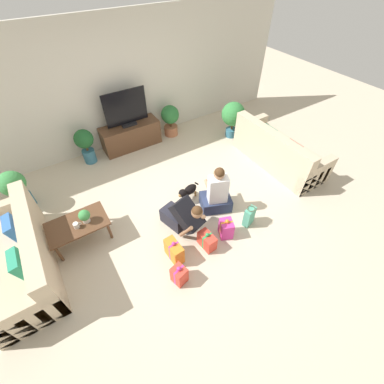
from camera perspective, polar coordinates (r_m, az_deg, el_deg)
The scene contains 21 objects.
ground_plane at distance 4.60m, azimuth -2.63°, elevation -4.41°, with size 16.00×16.00×0.00m, color beige.
wall_back at distance 5.86m, azimuth -17.24°, elevation 21.42°, with size 8.40×0.06×2.60m.
sofa_left at distance 4.43m, azimuth -33.69°, elevation -11.94°, with size 0.82×1.98×0.83m.
sofa_right at distance 5.70m, azimuth 18.52°, elevation 8.53°, with size 0.82×1.98×0.83m.
coffee_table at distance 4.33m, azimuth -24.05°, elevation -6.80°, with size 0.89×0.55×0.41m.
tv_console at distance 6.10m, azimuth -13.40°, elevation 12.10°, with size 1.29×0.46×0.55m.
tv at distance 5.79m, azimuth -14.46°, elevation 17.20°, with size 0.92×0.20×0.76m.
potted_plant_corner_left at distance 5.29m, azimuth -34.60°, elevation 0.59°, with size 0.42×0.42×0.79m.
potted_plant_back_left at distance 5.79m, azimuth -22.65°, elevation 9.95°, with size 0.38×0.38×0.76m.
potted_plant_back_right at distance 6.30m, azimuth -4.86°, elevation 15.98°, with size 0.42×0.42×0.74m.
potted_plant_corner_right at distance 6.24m, azimuth 9.12°, elevation 16.43°, with size 0.54×0.54×0.85m.
person_kneeling at distance 4.11m, azimuth -2.07°, elevation -5.37°, with size 0.51×0.83×0.77m.
person_sitting at distance 4.44m, azimuth 5.49°, elevation -0.52°, with size 0.63×0.59×0.95m.
dog at distance 4.67m, azimuth -0.90°, elevation 0.25°, with size 0.49×0.23×0.31m.
gift_box_a at distance 4.07m, azimuth 3.38°, elevation -10.71°, with size 0.20×0.31×0.32m.
gift_box_b at distance 3.76m, azimuth -2.86°, elevation -17.90°, with size 0.22×0.23×0.36m.
gift_box_c at distance 3.93m, azimuth -3.99°, elevation -12.92°, with size 0.18×0.34×0.39m.
gift_box_d at distance 4.20m, azimuth 7.57°, elevation -8.02°, with size 0.26×0.28×0.38m.
gift_bag_a at distance 4.39m, azimuth 12.58°, elevation -5.29°, with size 0.23×0.16×0.39m.
mug at distance 4.21m, azimuth -24.30°, elevation -6.76°, with size 0.12×0.08×0.09m.
tabletop_plant at distance 4.17m, azimuth -22.78°, elevation -4.92°, with size 0.17×0.17×0.22m.
Camera 1 is at (-1.41, -2.61, 3.51)m, focal length 24.00 mm.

